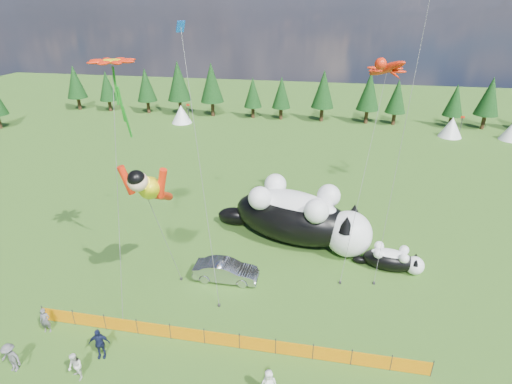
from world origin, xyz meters
TOP-DOWN VIEW (x-y plane):
  - ground at (0.00, 0.00)m, footprint 160.00×160.00m
  - safety_fence at (0.00, -3.00)m, footprint 22.06×0.06m
  - tree_line at (0.00, 45.00)m, footprint 90.00×4.00m
  - festival_tents at (11.00, 40.00)m, footprint 50.00×3.20m
  - cat_large at (3.18, 8.69)m, footprint 12.73×7.17m
  - cat_small at (10.11, 6.10)m, footprint 4.88×2.22m
  - car at (-1.24, 2.77)m, footprint 4.43×1.59m
  - spectator_a at (-10.24, -3.78)m, footprint 0.66×0.50m
  - spectator_b at (-6.66, -6.40)m, footprint 0.92×0.81m
  - spectator_c at (-6.21, -4.88)m, footprint 1.21×0.84m
  - spectator_d at (-10.20, -6.53)m, footprint 1.18×0.68m
  - spectator_e at (3.02, -5.63)m, footprint 0.97×0.82m
  - superhero_kite at (-4.87, 0.38)m, footprint 5.55×5.70m
  - gecko_kite at (8.70, 12.48)m, footprint 5.25×11.80m
  - flower_kite at (-6.73, 1.59)m, footprint 2.97×5.48m
  - diamond_kite_a at (-3.97, 5.11)m, footprint 3.62×5.88m

SIDE VIEW (x-z plane):
  - ground at x=0.00m, z-range 0.00..0.00m
  - safety_fence at x=0.00m, z-range -0.05..1.05m
  - car at x=-1.24m, z-range 0.00..1.45m
  - spectator_a at x=-10.24m, z-range 0.00..1.62m
  - spectator_b at x=-6.66m, z-range 0.00..1.63m
  - spectator_e at x=3.02m, z-range 0.00..1.68m
  - cat_small at x=10.11m, z-range -0.04..1.72m
  - spectator_d at x=-10.20m, z-range 0.00..1.75m
  - spectator_c at x=-6.21m, z-range 0.00..1.88m
  - festival_tents at x=11.00m, z-range 0.00..2.80m
  - cat_large at x=3.18m, z-range -0.12..4.58m
  - tree_line at x=0.00m, z-range 0.00..8.00m
  - superhero_kite at x=-4.87m, z-range 2.84..12.67m
  - gecko_kite at x=8.70m, z-range 5.14..20.79m
  - flower_kite at x=-6.73m, z-range 6.87..21.74m
  - diamond_kite_a at x=-3.97m, z-range 6.41..23.56m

